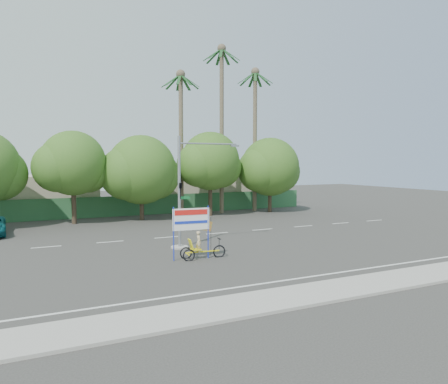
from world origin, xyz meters
name	(u,v)px	position (x,y,z in m)	size (l,w,h in m)	color
ground	(245,256)	(0.00, 0.00, 0.00)	(120.00, 120.00, 0.00)	#33302D
sidewalk_near	(333,290)	(0.00, -7.50, 0.06)	(50.00, 2.40, 0.12)	gray
fence	(142,205)	(0.00, 21.50, 1.00)	(38.00, 0.08, 2.00)	#336B3D
building_left	(32,196)	(-10.00, 26.00, 2.00)	(12.00, 8.00, 4.00)	#C0B298
building_right	(198,192)	(8.00, 26.00, 1.80)	(14.00, 8.00, 3.60)	#C0B298
tree_left	(72,166)	(-7.05, 18.00, 5.06)	(6.66, 5.60, 8.07)	#473828
tree_center	(141,172)	(-1.05, 18.00, 4.47)	(7.62, 6.40, 7.85)	#473828
tree_right	(210,163)	(5.95, 18.00, 5.24)	(6.90, 5.80, 8.36)	#473828
tree_far_right	(270,169)	(12.95, 18.00, 4.64)	(7.38, 6.20, 7.94)	#473828
palm_tall	(222,113)	(8.00, 19.50, 10.46)	(3.73, 3.79, 17.45)	#70604C
palm_mid	(255,124)	(12.00, 19.50, 9.40)	(3.73, 3.79, 15.45)	#70604C
palm_short	(181,127)	(3.50, 19.50, 8.86)	(3.73, 3.79, 14.45)	#70604C
traffic_signal	(184,201)	(-2.20, 3.98, 2.92)	(4.72, 1.10, 7.00)	gray
trike_billboard	(196,238)	(-2.78, 0.64, 1.21)	(3.05, 0.82, 3.01)	black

